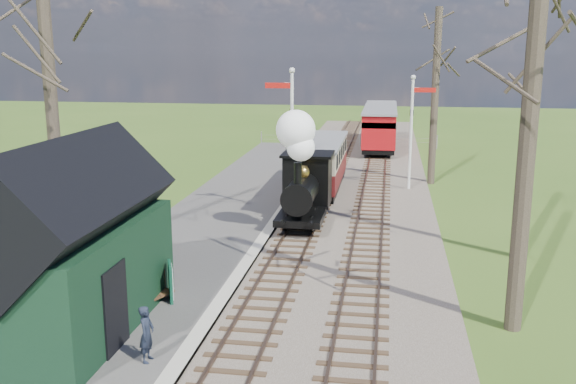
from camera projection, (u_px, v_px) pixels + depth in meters
name	position (u px, v px, depth m)	size (l,w,h in m)	color
distant_hills	(369.00, 246.00, 76.91)	(114.40, 48.00, 22.02)	#385B23
ballast_bed	(348.00, 188.00, 32.51)	(8.00, 60.00, 0.10)	brown
track_near	(323.00, 186.00, 32.70)	(1.60, 60.00, 0.15)	brown
track_far	(374.00, 188.00, 32.31)	(1.60, 60.00, 0.15)	brown
platform	(215.00, 225.00, 25.52)	(5.00, 44.00, 0.20)	#474442
coping_strip	(272.00, 227.00, 25.17)	(0.40, 44.00, 0.21)	#B2AD9E
station_shed	(71.00, 247.00, 15.53)	(3.25, 6.30, 4.78)	black
semaphore_near	(290.00, 132.00, 26.26)	(1.22, 0.24, 6.22)	silver
semaphore_far	(413.00, 124.00, 31.32)	(1.22, 0.24, 5.72)	silver
bare_trees	(328.00, 106.00, 19.91)	(15.51, 22.39, 12.00)	#382D23
fence_line	(347.00, 140.00, 46.05)	(12.60, 0.08, 1.00)	slate
locomotive	(303.00, 176.00, 24.96)	(1.85, 4.31, 4.62)	black
coach	(320.00, 163.00, 30.93)	(2.16, 7.39, 2.27)	black
red_carriage_a	(379.00, 130.00, 42.67)	(2.26, 5.59, 2.37)	black
red_carriage_b	(381.00, 121.00, 47.97)	(2.26, 5.59, 2.37)	black
sign_board	(171.00, 282.00, 17.55)	(0.35, 0.70, 1.06)	#0E412B
bench	(150.00, 292.00, 17.30)	(0.88, 1.38, 0.76)	#482E19
person	(147.00, 334.00, 14.08)	(0.47, 0.31, 1.29)	black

